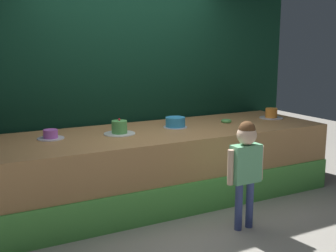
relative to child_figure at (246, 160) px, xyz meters
The scene contains 9 objects.
ground_plane 0.96m from the child_figure, 131.76° to the left, with size 12.00×12.00×0.00m, color gray.
stage_platform 1.25m from the child_figure, 111.92° to the left, with size 4.20×1.27×0.80m.
curtain_backdrop 2.04m from the child_figure, 103.74° to the left, with size 4.92×0.08×2.79m, color black.
child_figure is the anchor object (origin of this frame).
donut 1.33m from the child_figure, 62.31° to the left, with size 0.13×0.13×0.04m, color #59B259.
cake_far_left 1.99m from the child_figure, 140.28° to the left, with size 0.27×0.27×0.10m.
cake_center_left 1.42m from the child_figure, 125.01° to the left, with size 0.34×0.34×0.17m.
cake_center_right 1.21m from the child_figure, 94.63° to the left, with size 0.28×0.28×0.12m.
cake_far_right 1.77m from the child_figure, 41.16° to the left, with size 0.31×0.31×0.13m.
Camera 1 is at (-1.98, -3.54, 1.74)m, focal length 44.98 mm.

